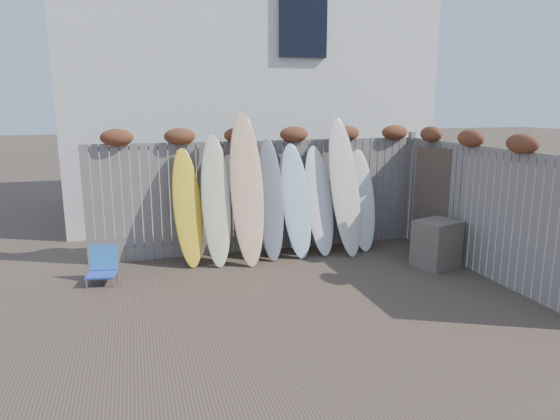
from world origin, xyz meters
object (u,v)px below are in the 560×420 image
object	(u,v)px
wooden_crate	(437,244)
surfboard_0	(188,207)
beach_chair	(103,266)
lattice_panel	(442,203)

from	to	relation	value
wooden_crate	surfboard_0	world-z (taller)	surfboard_0
beach_chair	lattice_panel	distance (m)	5.71
beach_chair	lattice_panel	size ratio (longest dim) A/B	0.29
wooden_crate	lattice_panel	bearing A→B (deg)	51.55
lattice_panel	wooden_crate	bearing A→B (deg)	-144.95
wooden_crate	surfboard_0	distance (m)	4.14
wooden_crate	surfboard_0	bearing A→B (deg)	161.35
lattice_panel	surfboard_0	xyz separation A→B (m)	(-4.32, 0.76, 0.02)
lattice_panel	surfboard_0	bearing A→B (deg)	153.47
lattice_panel	surfboard_0	size ratio (longest dim) A/B	0.94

